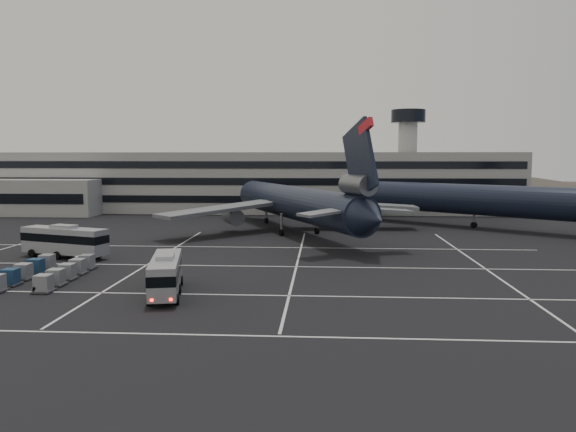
% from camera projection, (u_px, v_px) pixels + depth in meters
% --- Properties ---
extents(ground, '(260.00, 260.00, 0.00)m').
position_uv_depth(ground, '(188.00, 272.00, 63.13)').
color(ground, black).
rests_on(ground, ground).
extents(lane_markings, '(90.00, 55.62, 0.01)m').
position_uv_depth(lane_markings, '(198.00, 271.00, 63.79)').
color(lane_markings, silver).
rests_on(lane_markings, ground).
extents(terminal, '(125.00, 26.00, 24.00)m').
position_uv_depth(terminal, '(247.00, 182.00, 133.21)').
color(terminal, gray).
rests_on(terminal, ground).
extents(hills, '(352.00, 180.00, 44.00)m').
position_uv_depth(hills, '(330.00, 218.00, 232.00)').
color(hills, '#38332B').
rests_on(hills, ground).
extents(trijet_main, '(43.47, 54.54, 18.08)m').
position_uv_depth(trijet_main, '(296.00, 203.00, 94.45)').
color(trijet_main, black).
rests_on(trijet_main, ground).
extents(trijet_far, '(48.48, 40.73, 18.08)m').
position_uv_depth(trijet_far, '(480.00, 199.00, 101.50)').
color(trijet_far, black).
rests_on(trijet_far, ground).
extents(bus_near, '(4.72, 11.24, 3.87)m').
position_uv_depth(bus_near, '(166.00, 273.00, 52.69)').
color(bus_near, '#989AA0').
rests_on(bus_near, ground).
extents(bus_far, '(12.34, 6.49, 4.27)m').
position_uv_depth(bus_far, '(64.00, 240.00, 72.05)').
color(bus_far, '#989AA0').
rests_on(bus_far, ground).
extents(tug_a, '(1.44, 2.14, 1.29)m').
position_uv_depth(tug_a, '(34.00, 249.00, 75.89)').
color(tug_a, silver).
rests_on(tug_a, ground).
extents(tug_b, '(2.50, 2.58, 1.45)m').
position_uv_depth(tug_b, '(86.00, 262.00, 65.65)').
color(tug_b, silver).
rests_on(tug_b, ground).
extents(uld_cluster, '(6.99, 13.44, 1.72)m').
position_uv_depth(uld_cluster, '(46.00, 272.00, 59.25)').
color(uld_cluster, '#2D2D30').
rests_on(uld_cluster, ground).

